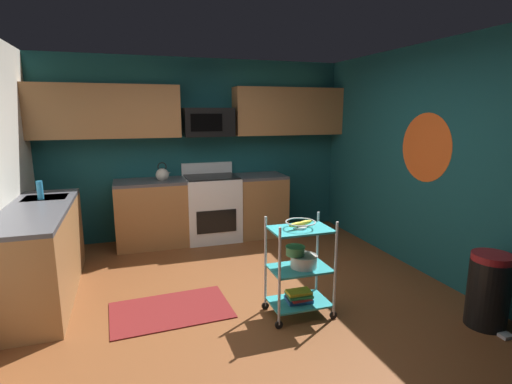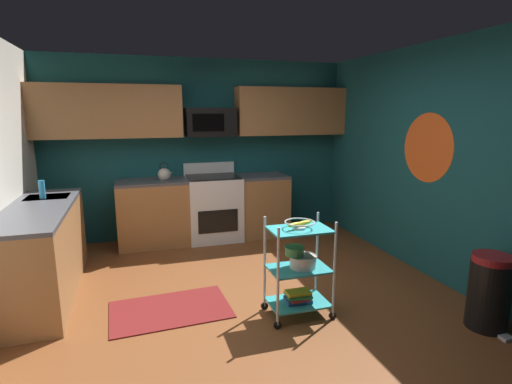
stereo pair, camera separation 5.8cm
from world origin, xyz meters
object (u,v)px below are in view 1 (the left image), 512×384
object	(u,v)px
trash_can	(489,290)
oven_range	(212,207)
fruit_bowl	(301,223)
mixing_bowl_small	(295,250)
rolling_cart	(299,268)
kettle	(162,174)
book_stack	(299,296)
microwave	(208,122)
mixing_bowl_large	(304,261)
dish_soap_bottle	(40,190)

from	to	relation	value
trash_can	oven_range	bearing A→B (deg)	119.67
fruit_bowl	mixing_bowl_small	size ratio (longest dim) A/B	1.49
rolling_cart	kettle	size ratio (longest dim) A/B	3.47
oven_range	book_stack	xyz separation A→B (m)	(0.30, -2.44, -0.30)
microwave	mixing_bowl_large	world-z (taller)	microwave
fruit_bowl	mixing_bowl_large	world-z (taller)	fruit_bowl
microwave	rolling_cart	distance (m)	2.85
microwave	dish_soap_bottle	world-z (taller)	microwave
mixing_bowl_large	fruit_bowl	bearing A→B (deg)	180.00
oven_range	microwave	bearing A→B (deg)	90.26
oven_range	mixing_bowl_small	bearing A→B (deg)	-83.65
book_stack	kettle	bearing A→B (deg)	111.90
rolling_cart	book_stack	world-z (taller)	rolling_cart
rolling_cart	dish_soap_bottle	bearing A→B (deg)	145.77
oven_range	rolling_cart	size ratio (longest dim) A/B	1.20
book_stack	trash_can	world-z (taller)	trash_can
oven_range	mixing_bowl_large	bearing A→B (deg)	-82.04
dish_soap_bottle	trash_can	bearing A→B (deg)	-30.83
microwave	mixing_bowl_small	bearing A→B (deg)	-83.90
book_stack	fruit_bowl	bearing A→B (deg)	90.00
dish_soap_bottle	kettle	bearing A→B (deg)	31.72
microwave	kettle	size ratio (longest dim) A/B	2.65
fruit_bowl	book_stack	xyz separation A→B (m)	(0.00, -0.00, -0.70)
fruit_bowl	mixing_bowl_large	bearing A→B (deg)	-0.00
rolling_cart	dish_soap_bottle	xyz separation A→B (m)	(-2.34, 1.59, 0.57)
kettle	mixing_bowl_large	bearing A→B (deg)	-67.28
mixing_bowl_large	kettle	distance (m)	2.69
mixing_bowl_large	trash_can	distance (m)	1.61
rolling_cart	trash_can	size ratio (longest dim) A/B	1.39
microwave	book_stack	distance (m)	2.98
mixing_bowl_large	trash_can	size ratio (longest dim) A/B	0.38
dish_soap_bottle	trash_can	world-z (taller)	dish_soap_bottle
oven_range	kettle	distance (m)	0.85
oven_range	book_stack	size ratio (longest dim) A/B	4.53
oven_range	mixing_bowl_small	size ratio (longest dim) A/B	6.04
book_stack	trash_can	xyz separation A→B (m)	(1.48, -0.69, 0.15)
rolling_cart	kettle	xyz separation A→B (m)	(-0.98, 2.44, 0.54)
oven_range	kettle	size ratio (longest dim) A/B	4.17
fruit_bowl	oven_range	bearing A→B (deg)	97.02
book_stack	kettle	world-z (taller)	kettle
microwave	mixing_bowl_small	world-z (taller)	microwave
fruit_bowl	trash_can	distance (m)	1.72
book_stack	kettle	xyz separation A→B (m)	(-0.98, 2.44, 0.82)
dish_soap_bottle	mixing_bowl_small	bearing A→B (deg)	-34.10
oven_range	microwave	world-z (taller)	microwave
oven_range	fruit_bowl	distance (m)	2.49
oven_range	microwave	size ratio (longest dim) A/B	1.57
fruit_bowl	mixing_bowl_large	xyz separation A→B (m)	(0.04, -0.00, -0.36)
mixing_bowl_large	trash_can	xyz separation A→B (m)	(1.44, -0.69, -0.19)
book_stack	trash_can	size ratio (longest dim) A/B	0.37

